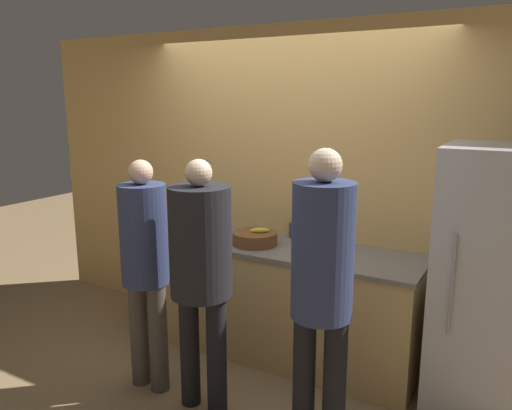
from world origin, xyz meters
The scene contains 13 objects.
ground_plane centered at (0.00, 0.00, 0.00)m, with size 14.00×14.00×0.00m, color #8C704C.
wall_back centered at (0.00, 0.72, 1.30)m, with size 5.20×0.06×2.60m.
counter centered at (0.00, 0.39, 0.46)m, with size 2.39×0.70×0.91m.
refrigerator centered at (1.62, 0.35, 0.88)m, with size 0.72×0.73×1.75m.
person_left centered at (-0.50, -0.51, 0.95)m, with size 0.32×0.32×1.63m.
person_center centered at (-0.01, -0.53, 1.02)m, with size 0.39×0.39×1.67m.
person_right centered at (0.81, -0.56, 1.06)m, with size 0.34×0.34×1.78m.
fruit_bowl centered at (-0.09, 0.30, 0.96)m, with size 0.35×0.35×0.14m.
utensil_crock centered at (0.10, 0.63, 0.97)m, with size 0.11×0.11×0.27m.
bottle_amber centered at (0.34, 0.63, 1.00)m, with size 0.08×0.08×0.24m.
bottle_green centered at (-0.87, 0.41, 0.97)m, with size 0.07×0.07×0.15m.
cup_white centered at (0.44, 0.32, 0.95)m, with size 0.09×0.09×0.09m.
potted_plant centered at (-0.76, 0.49, 1.04)m, with size 0.13×0.13×0.24m.
Camera 1 is at (1.76, -2.96, 2.03)m, focal length 35.00 mm.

